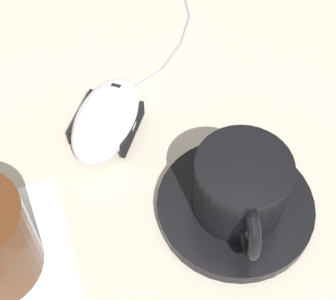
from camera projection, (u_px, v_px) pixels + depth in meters
The scene contains 5 objects.
ground_plane at pixel (107, 244), 0.43m from camera, with size 3.00×3.00×0.00m, color #B2A899.
saucer at pixel (235, 206), 0.45m from camera, with size 0.14×0.14×0.01m, color black.
coffee_cup at pixel (241, 187), 0.42m from camera, with size 0.10×0.08×0.06m.
computer_mouse at pixel (106, 119), 0.49m from camera, with size 0.12×0.11×0.04m.
mouse_cable at pixel (173, 15), 0.60m from camera, with size 0.22×0.15×0.00m.
Camera 1 is at (-0.19, 0.03, 0.40)m, focal length 55.00 mm.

